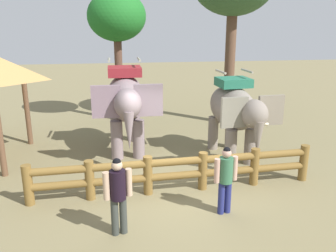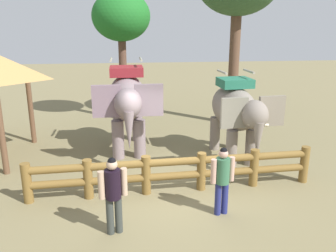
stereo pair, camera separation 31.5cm
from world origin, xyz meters
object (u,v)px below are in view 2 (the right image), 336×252
elephant_near_left (127,101)px  tourist_woman_in_black (222,176)px  log_fence (174,170)px  tourist_man_in_blue (113,190)px  elephant_center (236,111)px  tree_back_center (121,18)px

elephant_near_left → tourist_woman_in_black: size_ratio=2.22×
log_fence → tourist_man_in_blue: tourist_man_in_blue is taller
tourist_woman_in_black → tourist_man_in_blue: (-2.48, -0.52, 0.04)m
elephant_near_left → elephant_center: 3.63m
tree_back_center → elephant_near_left: bearing=-87.7°
log_fence → elephant_center: elephant_center is taller
tree_back_center → elephant_center: bearing=-55.8°
elephant_center → tourist_man_in_blue: size_ratio=1.95×
log_fence → elephant_center: size_ratio=2.26×
tourist_woman_in_black → tourist_man_in_blue: size_ratio=0.96×
tourist_man_in_blue → tree_back_center: (0.16, 9.23, 3.49)m
tourist_woman_in_black → tourist_man_in_blue: 2.53m
log_fence → tree_back_center: (-1.35, 7.44, 3.89)m
log_fence → tourist_man_in_blue: 2.38m
elephant_center → tree_back_center: 7.05m
elephant_center → elephant_near_left: bearing=162.0°
log_fence → tourist_woman_in_black: bearing=-52.9°
tree_back_center → tourist_man_in_blue: bearing=-91.0°
tourist_man_in_blue → tourist_woman_in_black: bearing=11.9°
tourist_man_in_blue → log_fence: bearing=49.7°
tourist_woman_in_black → tree_back_center: 9.68m
elephant_center → tourist_woman_in_black: (-1.30, -3.38, -0.66)m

